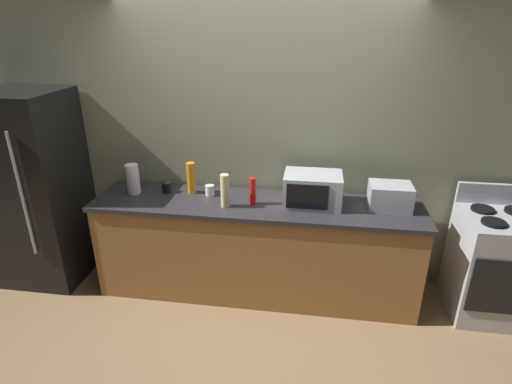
# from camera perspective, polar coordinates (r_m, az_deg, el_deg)

# --- Properties ---
(ground_plane) EXTENTS (8.00, 8.00, 0.00)m
(ground_plane) POSITION_cam_1_polar(r_m,az_deg,el_deg) (3.66, -0.96, -17.06)
(ground_plane) COLOR #93704C
(back_wall) EXTENTS (6.40, 0.10, 2.70)m
(back_wall) POSITION_cam_1_polar(r_m,az_deg,el_deg) (3.74, 0.92, 7.39)
(back_wall) COLOR gray
(back_wall) RESTS_ON ground_plane
(counter_run) EXTENTS (2.84, 0.64, 0.90)m
(counter_run) POSITION_cam_1_polar(r_m,az_deg,el_deg) (3.72, 0.00, -7.78)
(counter_run) COLOR #9E6B38
(counter_run) RESTS_ON ground_plane
(refrigerator) EXTENTS (0.72, 0.73, 1.80)m
(refrigerator) POSITION_cam_1_polar(r_m,az_deg,el_deg) (4.30, -28.16, 0.34)
(refrigerator) COLOR black
(refrigerator) RESTS_ON ground_plane
(stove_range) EXTENTS (0.60, 0.61, 1.08)m
(stove_range) POSITION_cam_1_polar(r_m,az_deg,el_deg) (4.00, 30.07, -8.79)
(stove_range) COLOR #B7BABF
(stove_range) RESTS_ON ground_plane
(microwave) EXTENTS (0.48, 0.35, 0.27)m
(microwave) POSITION_cam_1_polar(r_m,az_deg,el_deg) (3.47, 7.87, 0.39)
(microwave) COLOR #B7BABF
(microwave) RESTS_ON counter_run
(toaster_oven) EXTENTS (0.34, 0.26, 0.21)m
(toaster_oven) POSITION_cam_1_polar(r_m,az_deg,el_deg) (3.55, 18.15, -0.58)
(toaster_oven) COLOR #B7BABF
(toaster_oven) RESTS_ON counter_run
(paper_towel_roll) EXTENTS (0.12, 0.12, 0.27)m
(paper_towel_roll) POSITION_cam_1_polar(r_m,az_deg,el_deg) (3.82, -16.78, 1.74)
(paper_towel_roll) COLOR white
(paper_towel_roll) RESTS_ON counter_run
(bottle_dish_soap) EXTENTS (0.08, 0.08, 0.28)m
(bottle_dish_soap) POSITION_cam_1_polar(r_m,az_deg,el_deg) (3.71, -9.01, 1.96)
(bottle_dish_soap) COLOR orange
(bottle_dish_soap) RESTS_ON counter_run
(bottle_hot_sauce) EXTENTS (0.06, 0.06, 0.24)m
(bottle_hot_sauce) POSITION_cam_1_polar(r_m,az_deg,el_deg) (3.45, -0.46, 0.14)
(bottle_hot_sauce) COLOR red
(bottle_hot_sauce) RESTS_ON counter_run
(bottle_hand_soap) EXTENTS (0.07, 0.07, 0.28)m
(bottle_hand_soap) POSITION_cam_1_polar(r_m,az_deg,el_deg) (3.40, -4.35, 0.18)
(bottle_hand_soap) COLOR beige
(bottle_hand_soap) RESTS_ON counter_run
(mug_black) EXTENTS (0.09, 0.09, 0.09)m
(mug_black) POSITION_cam_1_polar(r_m,az_deg,el_deg) (3.80, -12.32, 0.66)
(mug_black) COLOR black
(mug_black) RESTS_ON counter_run
(mug_white) EXTENTS (0.08, 0.08, 0.10)m
(mug_white) POSITION_cam_1_polar(r_m,az_deg,el_deg) (3.67, -6.44, 0.26)
(mug_white) COLOR white
(mug_white) RESTS_ON counter_run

